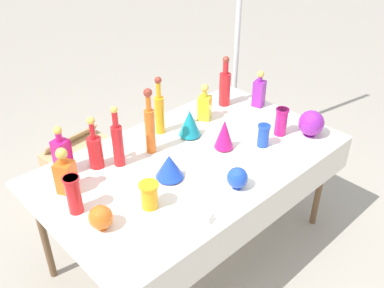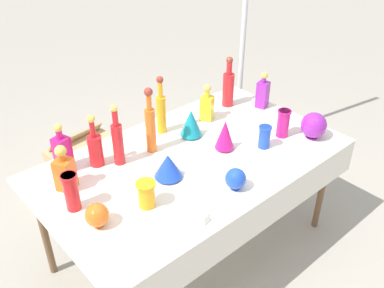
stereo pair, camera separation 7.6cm
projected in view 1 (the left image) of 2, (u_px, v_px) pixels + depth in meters
ground_plane at (192, 247)px, 3.01m from camera, size 40.00×40.00×0.00m
display_table at (195, 167)px, 2.61m from camera, size 1.85×1.09×0.76m
tall_bottle_0 at (118, 142)px, 2.46m from camera, size 0.07×0.07×0.39m
tall_bottle_1 at (225, 86)px, 3.10m from camera, size 0.08×0.08×0.38m
tall_bottle_2 at (95, 149)px, 2.46m from camera, size 0.09×0.09×0.33m
tall_bottle_3 at (150, 125)px, 2.56m from camera, size 0.06×0.06×0.43m
tall_bottle_4 at (159, 111)px, 2.76m from camera, size 0.06×0.06×0.40m
square_decanter_0 at (259, 91)px, 3.11m from camera, size 0.09×0.09×0.27m
square_decanter_1 at (65, 174)px, 2.27m from camera, size 0.12×0.12×0.28m
square_decanter_2 at (205, 105)px, 2.94m from camera, size 0.11×0.11×0.27m
square_decanter_3 at (62, 154)px, 2.41m from camera, size 0.10×0.10×0.30m
slender_vase_0 at (263, 135)px, 2.67m from camera, size 0.08×0.08×0.15m
slender_vase_1 at (281, 121)px, 2.77m from camera, size 0.09×0.09×0.19m
slender_vase_2 at (149, 194)px, 2.18m from camera, size 0.11×0.11×0.15m
slender_vase_3 at (74, 194)px, 2.13m from camera, size 0.09×0.09×0.21m
fluted_vase_0 at (190, 123)px, 2.76m from camera, size 0.15×0.15×0.19m
fluted_vase_1 at (169, 166)px, 2.38m from camera, size 0.16×0.16×0.15m
fluted_vase_2 at (224, 134)px, 2.63m from camera, size 0.12×0.12×0.20m
round_bowl_0 at (101, 217)px, 2.05m from camera, size 0.12×0.12×0.13m
round_bowl_1 at (237, 178)px, 2.32m from camera, size 0.12×0.12×0.13m
round_bowl_2 at (311, 123)px, 2.77m from camera, size 0.17×0.17×0.18m
price_tag_left at (211, 219)px, 2.11m from camera, size 0.06×0.03×0.04m
cardboard_box_behind_left at (81, 164)px, 3.55m from camera, size 0.58×0.38×0.42m
canopy_pole at (237, 35)px, 3.50m from camera, size 0.18×0.18×2.71m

